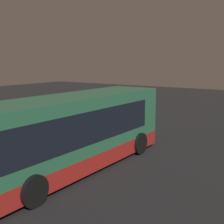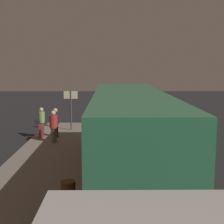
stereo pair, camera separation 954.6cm
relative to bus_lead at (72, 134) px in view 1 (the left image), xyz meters
name	(u,v)px [view 1 (the left image)]	position (x,y,z in m)	size (l,w,h in m)	color
ground	(87,164)	(0.99, -0.02, -1.62)	(80.00, 80.00, 0.00)	#232326
platform	(36,151)	(0.99, 3.36, -1.54)	(20.00, 3.54, 0.15)	slate
bus_lead	(72,134)	(0.00, 0.00, 0.00)	(10.95, 2.80, 3.23)	#2D704C
passenger_boarding	(87,114)	(6.86, 4.67, -0.58)	(0.47, 0.61, 1.64)	#4C476B
passenger_waiting	(94,116)	(6.51, 3.79, -0.58)	(0.47, 0.47, 1.65)	#2D2D33
passenger_with_bags	(83,119)	(5.19, 3.67, -0.56)	(0.54, 0.54, 1.70)	#6B604C
suitcase	(83,123)	(6.31, 4.57, -1.10)	(0.40, 0.22, 0.97)	maroon
sign_post	(118,102)	(8.45, 3.14, 0.17)	(0.10, 0.87, 2.51)	#4C4C51
trash_bin	(1,165)	(-2.17, 1.96, -1.14)	(0.44, 0.44, 0.65)	#593319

